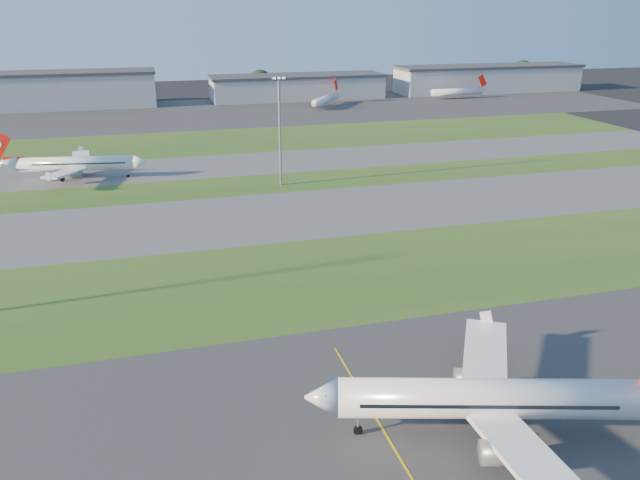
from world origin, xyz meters
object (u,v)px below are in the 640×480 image
object	(u,v)px
airliner_taxiing	(76,164)
light_mast_centre	(280,124)
mini_jet_far	(457,92)
airliner_parked	(499,400)
mini_jet_near	(326,99)

from	to	relation	value
airliner_taxiing	light_mast_centre	size ratio (longest dim) A/B	1.35
mini_jet_far	light_mast_centre	bearing A→B (deg)	-132.68
airliner_parked	airliner_taxiing	world-z (taller)	airliner_parked
airliner_parked	light_mast_centre	distance (m)	99.10
airliner_parked	light_mast_centre	xyz separation A→B (m)	(-0.60, 98.53, 10.59)
mini_jet_near	light_mast_centre	bearing A→B (deg)	-164.36
airliner_taxiing	mini_jet_far	world-z (taller)	airliner_taxiing
airliner_taxiing	mini_jet_near	bearing A→B (deg)	-123.51
airliner_taxiing	mini_jet_far	bearing A→B (deg)	-136.42
airliner_parked	airliner_taxiing	distance (m)	127.72
airliner_taxiing	light_mast_centre	xyz separation A→B (m)	(48.27, -19.47, 10.99)
mini_jet_near	mini_jet_far	size ratio (longest dim) A/B	0.84
light_mast_centre	airliner_taxiing	bearing A→B (deg)	158.03
mini_jet_far	airliner_parked	bearing A→B (deg)	-117.54
mini_jet_near	mini_jet_far	world-z (taller)	same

